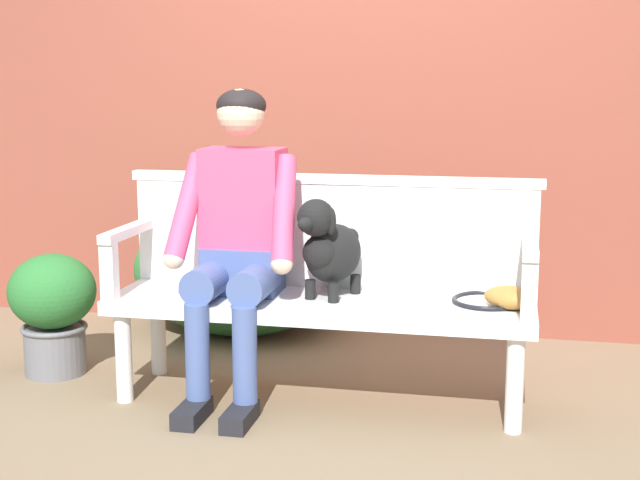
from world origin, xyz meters
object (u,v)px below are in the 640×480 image
Objects in this scene: garden_bench at (320,312)px; potted_plant at (53,306)px; dog_on_bench at (329,248)px; baseball_glove at (510,297)px; tennis_racket at (488,299)px; person_seated at (238,232)px.

potted_plant reaches higher than garden_bench.
baseball_glove is (0.75, -0.02, -0.17)m from dog_on_bench.
tennis_racket is 2.61× the size of baseball_glove.
garden_bench is 0.48m from person_seated.
person_seated is at bearing -174.12° from tennis_racket.
baseball_glove is at bearing 0.71° from person_seated.
dog_on_bench reaches higher than garden_bench.
tennis_racket is (1.04, 0.11, -0.26)m from person_seated.
tennis_racket is at bearing 159.03° from baseball_glove.
potted_plant is at bearing -157.55° from baseball_glove.
person_seated is 0.39m from dog_on_bench.
dog_on_bench is 0.70m from tennis_racket.
person_seated is 1.02m from potted_plant.
garden_bench is at bearing -152.17° from dog_on_bench.
potted_plant is at bearing 176.88° from dog_on_bench.
garden_bench is 0.70m from tennis_racket.
baseball_glove is (0.78, 0.00, 0.10)m from garden_bench.
dog_on_bench reaches higher than tennis_racket.
tennis_racket is at bearing 7.82° from garden_bench.
dog_on_bench is at bearing 27.83° from garden_bench.
tennis_racket is 1.02× the size of potted_plant.
person_seated is at bearing -178.00° from garden_bench.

